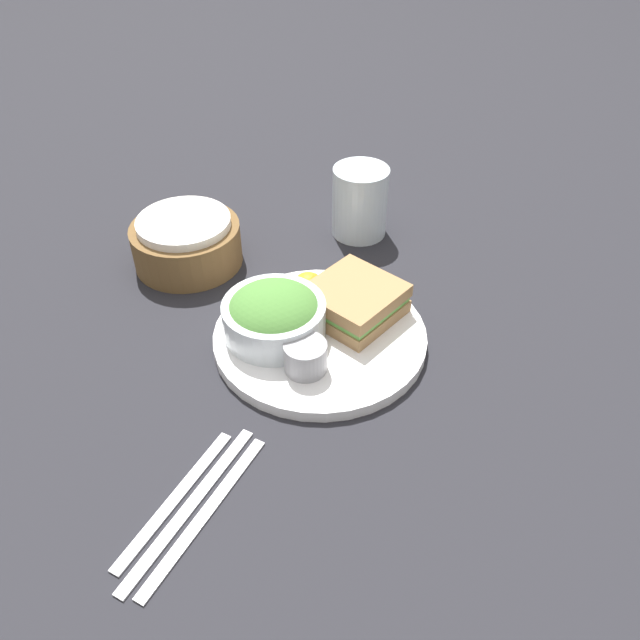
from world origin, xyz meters
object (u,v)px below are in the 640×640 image
at_px(bread_basket, 187,242).
at_px(spoon, 175,497).
at_px(salad_bowl, 274,315).
at_px(dressing_cup, 305,357).
at_px(plate, 320,337).
at_px(drink_glass, 360,202).
at_px(sandwich, 354,301).
at_px(fork, 206,513).
at_px(knife, 190,505).

height_order(bread_basket, spoon, bread_basket).
xyz_separation_m(salad_bowl, dressing_cup, (-0.02, -0.07, -0.01)).
relative_size(plate, drink_glass, 2.47).
bearing_deg(plate, drink_glass, 28.83).
bearing_deg(dressing_cup, drink_glass, 28.53).
height_order(plate, dressing_cup, dressing_cup).
distance_m(plate, spoon, 0.27).
relative_size(sandwich, fork, 0.55).
relative_size(fork, spoon, 1.11).
height_order(sandwich, fork, sandwich).
bearing_deg(fork, sandwich, 179.44).
relative_size(salad_bowl, bread_basket, 0.81).
bearing_deg(drink_glass, knife, -158.51).
relative_size(drink_glass, knife, 0.52).
distance_m(sandwich, fork, 0.32).
distance_m(bread_basket, fork, 0.43).
bearing_deg(salad_bowl, plate, -48.39).
relative_size(dressing_cup, drink_glass, 0.47).
bearing_deg(dressing_cup, salad_bowl, 73.66).
xyz_separation_m(salad_bowl, drink_glass, (0.27, 0.08, 0.01)).
relative_size(plate, fork, 1.36).
distance_m(sandwich, drink_glass, 0.22).
xyz_separation_m(dressing_cup, drink_glass, (0.29, 0.16, 0.02)).
bearing_deg(salad_bowl, drink_glass, 17.60).
bearing_deg(bread_basket, fork, -126.77).
xyz_separation_m(bread_basket, spoon, (-0.26, -0.31, -0.03)).
bearing_deg(salad_bowl, knife, -154.13).
bearing_deg(dressing_cup, sandwich, 11.08).
bearing_deg(salad_bowl, fork, -150.10).
relative_size(dressing_cup, knife, 0.25).
bearing_deg(fork, spoon, -90.00).
height_order(sandwich, salad_bowl, salad_bowl).
bearing_deg(drink_glass, fork, -156.57).
distance_m(salad_bowl, bread_basket, 0.22).
distance_m(salad_bowl, spoon, 0.25).
bearing_deg(fork, salad_bowl, -164.43).
distance_m(sandwich, spoon, 0.32).
height_order(plate, fork, plate).
distance_m(knife, spoon, 0.02).
xyz_separation_m(salad_bowl, fork, (-0.22, -0.13, -0.04)).
relative_size(plate, salad_bowl, 2.10).
bearing_deg(plate, knife, -165.67).
bearing_deg(dressing_cup, knife, -169.76).
bearing_deg(spoon, sandwich, 173.01).
height_order(dressing_cup, knife, dressing_cup).
bearing_deg(dressing_cup, spoon, -174.75).
bearing_deg(sandwich, knife, -169.46).
bearing_deg(bread_basket, plate, -90.10).
distance_m(fork, spoon, 0.04).
bearing_deg(drink_glass, sandwich, -142.34).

